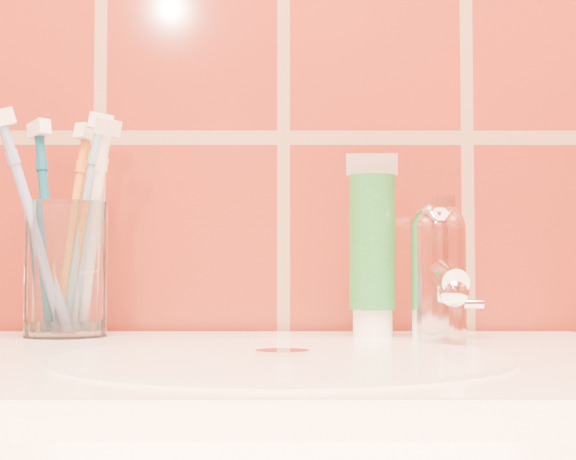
{
  "coord_description": "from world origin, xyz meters",
  "views": [
    {
      "loc": [
        0.0,
        0.33,
        0.91
      ],
      "look_at": [
        0.0,
        1.08,
        0.94
      ],
      "focal_mm": 55.0,
      "sensor_mm": 36.0,
      "label": 1
    }
  ],
  "objects": [
    {
      "name": "glass_tumbler",
      "position": [
        -0.19,
        1.12,
        0.91
      ],
      "size": [
        0.09,
        0.09,
        0.12
      ],
      "primitive_type": "cylinder",
      "rotation": [
        0.0,
        0.0,
        -0.22
      ],
      "color": "white",
      "rests_on": "pedestal_sink"
    },
    {
      "name": "toothpaste_tube",
      "position": [
        0.08,
        1.12,
        0.93
      ],
      "size": [
        0.05,
        0.04,
        0.16
      ],
      "rotation": [
        0.0,
        0.0,
        -0.04
      ],
      "color": "white",
      "rests_on": "pedestal_sink"
    },
    {
      "name": "faucet",
      "position": [
        0.14,
        1.09,
        0.91
      ],
      "size": [
        0.05,
        0.11,
        0.12
      ],
      "color": "white",
      "rests_on": "pedestal_sink"
    },
    {
      "name": "toothbrush_0",
      "position": [
        -0.19,
        1.14,
        0.95
      ],
      "size": [
        0.08,
        0.1,
        0.21
      ],
      "primitive_type": null,
      "rotation": [
        0.19,
        0.0,
        2.62
      ],
      "color": "orange",
      "rests_on": "glass_tumbler"
    },
    {
      "name": "toothbrush_1",
      "position": [
        -0.18,
        1.13,
        0.95
      ],
      "size": [
        0.08,
        0.07,
        0.21
      ],
      "primitive_type": null,
      "rotation": [
        0.15,
        0.0,
        1.85
      ],
      "color": "#74A9CF",
      "rests_on": "glass_tumbler"
    },
    {
      "name": "toothbrush_2",
      "position": [
        -0.22,
        1.09,
        0.95
      ],
      "size": [
        0.14,
        0.12,
        0.21
      ],
      "primitive_type": null,
      "rotation": [
        0.32,
        0.0,
        -1.06
      ],
      "color": "#7896D6",
      "rests_on": "glass_tumbler"
    },
    {
      "name": "toothbrush_3",
      "position": [
        -0.21,
        1.12,
        0.95
      ],
      "size": [
        0.09,
        0.09,
        0.21
      ],
      "primitive_type": null,
      "rotation": [
        0.17,
        0.0,
        -2.33
      ],
      "color": "navy",
      "rests_on": "glass_tumbler"
    },
    {
      "name": "toothbrush_4",
      "position": [
        -0.17,
        1.11,
        0.95
      ],
      "size": [
        0.11,
        0.11,
        0.21
      ],
      "primitive_type": null,
      "rotation": [
        0.24,
        0.0,
        0.9
      ],
      "color": "white",
      "rests_on": "glass_tumbler"
    }
  ]
}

